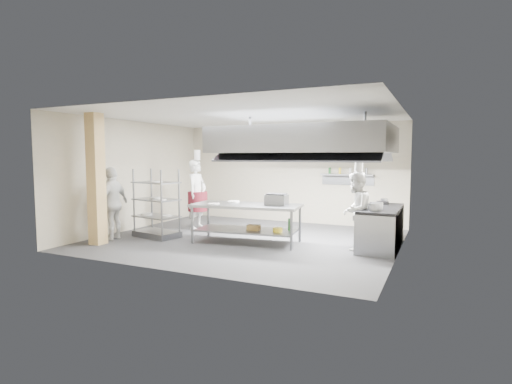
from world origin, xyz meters
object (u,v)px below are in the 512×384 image
at_px(chef_plating, 113,203).
at_px(pass_rack, 156,203).
at_px(chef_line, 356,211).
at_px(griddle, 277,200).
at_px(stockpot, 377,206).
at_px(chef_head, 197,195).
at_px(cooking_range, 381,229).
at_px(island, 246,223).

bearing_deg(chef_plating, pass_rack, 122.27).
relative_size(chef_line, chef_plating, 0.96).
bearing_deg(griddle, stockpot, -0.24).
bearing_deg(chef_plating, chef_head, 144.88).
distance_m(cooking_range, griddle, 2.41).
height_order(island, pass_rack, pass_rack).
xyz_separation_m(pass_rack, chef_plating, (-0.80, -0.65, 0.03)).
relative_size(island, griddle, 5.23).
bearing_deg(chef_plating, stockpot, 95.57).
bearing_deg(griddle, cooking_range, 11.81).
bearing_deg(cooking_range, stockpot, -92.13).
bearing_deg(pass_rack, island, 19.29).
height_order(island, chef_head, chef_head).
relative_size(cooking_range, chef_head, 1.04).
height_order(island, chef_plating, chef_plating).
height_order(island, stockpot, stockpot).
distance_m(pass_rack, stockpot, 5.30).
height_order(chef_head, chef_plating, chef_head).
height_order(chef_head, stockpot, chef_head).
distance_m(chef_head, chef_plating, 2.32).
xyz_separation_m(chef_plating, stockpot, (6.06, 1.33, 0.09)).
xyz_separation_m(island, chef_head, (-2.05, 1.05, 0.51)).
bearing_deg(cooking_range, island, -164.32).
distance_m(chef_line, griddle, 1.79).
xyz_separation_m(pass_rack, griddle, (3.03, 0.54, 0.17)).
xyz_separation_m(chef_head, chef_line, (4.50, -0.64, -0.12)).
relative_size(chef_plating, griddle, 3.66).
bearing_deg(griddle, chef_plating, -166.55).
bearing_deg(stockpot, pass_rack, -172.68).
bearing_deg(island, cooking_range, 8.88).
xyz_separation_m(island, chef_line, (2.45, 0.40, 0.39)).
height_order(island, chef_line, chef_line).
xyz_separation_m(cooking_range, chef_line, (-0.48, -0.42, 0.43)).
relative_size(griddle, stockpot, 2.10).
height_order(chef_plating, griddle, chef_plating).
xyz_separation_m(pass_rack, cooking_range, (5.28, 1.17, -0.43)).
relative_size(chef_head, griddle, 4.00).
height_order(chef_head, griddle, chef_head).
bearing_deg(stockpot, cooking_range, 87.87).
relative_size(island, pass_rack, 1.48).
xyz_separation_m(pass_rack, chef_head, (0.30, 1.39, 0.11)).
distance_m(chef_line, chef_plating, 5.77).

